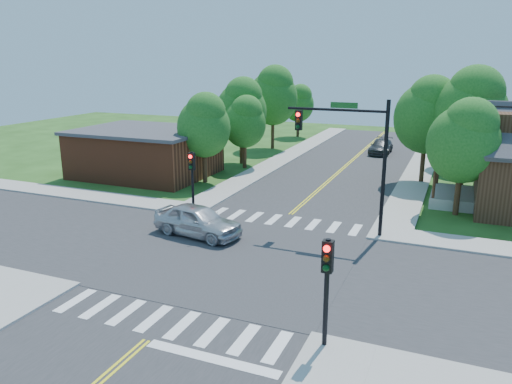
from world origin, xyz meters
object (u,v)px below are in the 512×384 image
at_px(car_silver, 198,221).
at_px(car_dgrey, 381,147).
at_px(signal_pole_se, 327,273).
at_px(signal_mast_ne, 352,145).
at_px(signal_pole_nw, 192,171).

xyz_separation_m(car_silver, car_dgrey, (5.24, 27.47, -0.16)).
xyz_separation_m(signal_pole_se, car_dgrey, (-3.74, 35.23, -1.98)).
bearing_deg(signal_pole_se, signal_mast_ne, 98.56).
bearing_deg(car_dgrey, signal_pole_nw, -107.57).
bearing_deg(signal_mast_ne, signal_pole_se, -81.44).
height_order(signal_pole_se, car_dgrey, signal_pole_se).
relative_size(signal_pole_se, car_dgrey, 0.80).
xyz_separation_m(signal_mast_ne, signal_pole_se, (1.69, -11.21, -2.19)).
xyz_separation_m(signal_pole_se, signal_pole_nw, (-11.20, 11.20, 0.00)).
bearing_deg(car_dgrey, car_silver, -101.11).
height_order(signal_pole_se, car_silver, signal_pole_se).
bearing_deg(signal_pole_nw, car_silver, -57.14).
bearing_deg(signal_pole_se, car_silver, 139.16).
bearing_deg(signal_pole_nw, signal_mast_ne, 0.07).
relative_size(signal_pole_nw, car_dgrey, 0.80).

